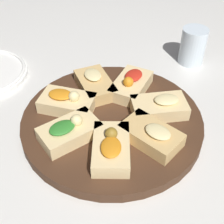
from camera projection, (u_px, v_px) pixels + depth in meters
name	position (u px, v px, depth m)	size (l,w,h in m)	color
ground_plane	(112.00, 125.00, 0.61)	(3.00, 3.00, 0.00)	silver
serving_board	(112.00, 121.00, 0.60)	(0.35, 0.35, 0.02)	#422819
focaccia_slice_0	(160.00, 107.00, 0.60)	(0.12, 0.10, 0.04)	#E5C689
focaccia_slice_1	(131.00, 85.00, 0.65)	(0.08, 0.11, 0.04)	#E5C689
focaccia_slice_2	(95.00, 84.00, 0.65)	(0.11, 0.12, 0.04)	tan
focaccia_slice_3	(67.00, 103.00, 0.60)	(0.11, 0.06, 0.04)	#E5C689
focaccia_slice_4	(70.00, 131.00, 0.55)	(0.11, 0.12, 0.04)	#E5C689
focaccia_slice_5	(111.00, 148.00, 0.52)	(0.09, 0.12, 0.04)	#E5C689
focaccia_slice_6	(151.00, 135.00, 0.54)	(0.12, 0.10, 0.04)	tan
water_glass	(193.00, 46.00, 0.75)	(0.06, 0.06, 0.09)	silver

